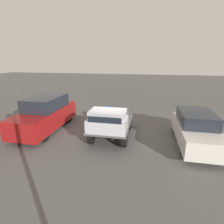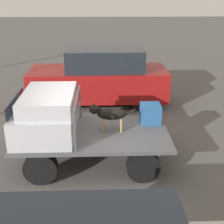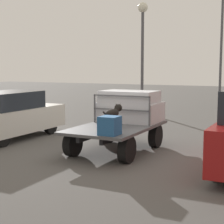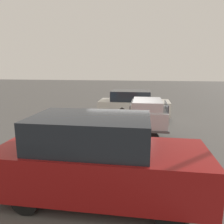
{
  "view_description": "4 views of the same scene",
  "coord_description": "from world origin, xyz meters",
  "px_view_note": "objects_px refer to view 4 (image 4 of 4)",
  "views": [
    {
      "loc": [
        8.83,
        1.78,
        4.18
      ],
      "look_at": [
        -0.46,
        -0.08,
        1.26
      ],
      "focal_mm": 28.0,
      "sensor_mm": 36.0,
      "label": 1
    },
    {
      "loc": [
        -0.22,
        6.63,
        3.95
      ],
      "look_at": [
        -0.46,
        -0.08,
        1.26
      ],
      "focal_mm": 50.0,
      "sensor_mm": 36.0,
      "label": 2
    },
    {
      "loc": [
        -9.94,
        -4.84,
        2.54
      ],
      "look_at": [
        -0.46,
        -0.08,
        1.26
      ],
      "focal_mm": 60.0,
      "sensor_mm": 36.0,
      "label": 3
    },
    {
      "loc": [
        0.81,
        -8.75,
        3.09
      ],
      "look_at": [
        -0.46,
        -0.08,
        1.26
      ],
      "focal_mm": 35.0,
      "sensor_mm": 36.0,
      "label": 4
    }
  ],
  "objects_px": {
    "dog": "(114,113)",
    "parked_pickup_far": "(99,159)",
    "parked_sedan": "(133,105)",
    "flatbed_truck": "(123,128)",
    "cargo_crate": "(86,119)"
  },
  "relations": [
    {
      "from": "dog",
      "to": "parked_pickup_far",
      "type": "bearing_deg",
      "value": -102.46
    },
    {
      "from": "dog",
      "to": "parked_sedan",
      "type": "distance_m",
      "value": 4.4
    },
    {
      "from": "parked_pickup_far",
      "to": "flatbed_truck",
      "type": "bearing_deg",
      "value": 93.15
    },
    {
      "from": "flatbed_truck",
      "to": "dog",
      "type": "distance_m",
      "value": 0.75
    },
    {
      "from": "flatbed_truck",
      "to": "parked_sedan",
      "type": "height_order",
      "value": "parked_sedan"
    },
    {
      "from": "cargo_crate",
      "to": "parked_pickup_far",
      "type": "relative_size",
      "value": 0.1
    },
    {
      "from": "cargo_crate",
      "to": "parked_pickup_far",
      "type": "height_order",
      "value": "parked_pickup_far"
    },
    {
      "from": "cargo_crate",
      "to": "parked_sedan",
      "type": "xyz_separation_m",
      "value": [
        1.63,
        4.76,
        -0.19
      ]
    },
    {
      "from": "cargo_crate",
      "to": "parked_pickup_far",
      "type": "xyz_separation_m",
      "value": [
        1.26,
        -3.61,
        -0.05
      ]
    },
    {
      "from": "parked_sedan",
      "to": "flatbed_truck",
      "type": "bearing_deg",
      "value": -84.85
    },
    {
      "from": "flatbed_truck",
      "to": "cargo_crate",
      "type": "bearing_deg",
      "value": -160.64
    },
    {
      "from": "dog",
      "to": "cargo_crate",
      "type": "relative_size",
      "value": 2.31
    },
    {
      "from": "parked_sedan",
      "to": "parked_pickup_far",
      "type": "distance_m",
      "value": 8.39
    },
    {
      "from": "flatbed_truck",
      "to": "dog",
      "type": "bearing_deg",
      "value": -167.09
    },
    {
      "from": "flatbed_truck",
      "to": "cargo_crate",
      "type": "distance_m",
      "value": 1.59
    }
  ]
}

